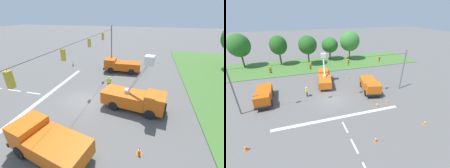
{
  "view_description": "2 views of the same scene",
  "coord_description": "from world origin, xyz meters",
  "views": [
    {
      "loc": [
        13.49,
        6.96,
        9.19
      ],
      "look_at": [
        -1.06,
        3.19,
        1.98
      ],
      "focal_mm": 24.0,
      "sensor_mm": 36.0,
      "label": 1
    },
    {
      "loc": [
        -5.0,
        -20.13,
        12.97
      ],
      "look_at": [
        1.4,
        0.82,
        2.2
      ],
      "focal_mm": 24.0,
      "sensor_mm": 36.0,
      "label": 2
    }
  ],
  "objects": [
    {
      "name": "traffic_cone_lane_edge_a",
      "position": [
        5.74,
        6.95,
        0.34
      ],
      "size": [
        0.36,
        0.36,
        0.69
      ],
      "color": "orange",
      "rests_on": "ground"
    },
    {
      "name": "ground_plane",
      "position": [
        0.0,
        0.0,
        0.0
      ],
      "size": [
        200.0,
        200.0,
        0.0
      ],
      "primitive_type": "plane",
      "color": "#605E5B"
    },
    {
      "name": "utility_truck_bucket_lift",
      "position": [
        0.21,
        5.92,
        1.31
      ],
      "size": [
        3.27,
        6.78,
        5.8
      ],
      "color": "orange",
      "rests_on": "ground"
    },
    {
      "name": "utility_truck_support_near",
      "position": [
        7.3,
        0.76,
        1.16
      ],
      "size": [
        3.68,
        6.3,
        2.23
      ],
      "color": "orange",
      "rests_on": "ground"
    },
    {
      "name": "road_worker",
      "position": [
        -3.63,
        2.1,
        1.0
      ],
      "size": [
        0.3,
        0.64,
        1.77
      ],
      "color": "#383842",
      "rests_on": "ground"
    },
    {
      "name": "traffic_cone_mid_left",
      "position": [
        -10.89,
        -6.98,
        0.41
      ],
      "size": [
        0.36,
        0.36,
        0.83
      ],
      "color": "orange",
      "rests_on": "ground"
    },
    {
      "name": "lane_markings",
      "position": [
        0.0,
        -6.24,
        0.0
      ],
      "size": [
        17.6,
        15.25,
        0.01
      ],
      "color": "silver",
      "rests_on": "ground"
    },
    {
      "name": "utility_truck_support_far",
      "position": [
        -10.17,
        2.43,
        1.16
      ],
      "size": [
        2.51,
        6.14,
        2.18
      ],
      "color": "#D6560F",
      "rests_on": "ground"
    },
    {
      "name": "traffic_cone_foreground_right",
      "position": [
        6.06,
        -3.99,
        0.39
      ],
      "size": [
        0.36,
        0.36,
        0.79
      ],
      "color": "orange",
      "rests_on": "ground"
    },
    {
      "name": "signal_gantry",
      "position": [
        -0.03,
        -0.0,
        4.58
      ],
      "size": [
        26.2,
        0.33,
        7.2
      ],
      "color": "slate",
      "rests_on": "ground"
    }
  ]
}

